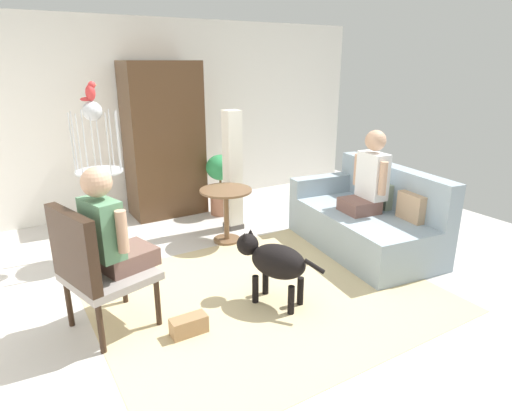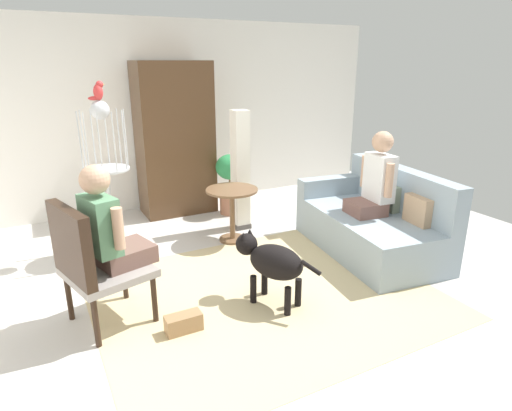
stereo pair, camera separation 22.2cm
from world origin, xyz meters
name	(u,v)px [view 1 (the left image)]	position (x,y,z in m)	size (l,w,h in m)	color
ground_plane	(254,286)	(0.00, 0.00, 0.00)	(7.34, 7.34, 0.00)	beige
back_wall	(148,117)	(0.00, 2.80, 1.26)	(6.72, 0.12, 2.53)	silver
area_rug	(267,294)	(0.02, -0.20, 0.00)	(2.88, 2.40, 0.01)	#C6B284
couch	(367,220)	(1.54, 0.13, 0.31)	(1.13, 1.80, 0.90)	#8EA0AD
armchair	(92,264)	(-1.38, -0.01, 0.58)	(0.72, 0.73, 1.01)	black
person_on_couch	(369,178)	(1.50, 0.11, 0.80)	(0.45, 0.50, 0.87)	brown
person_on_armchair	(110,230)	(-1.22, 0.04, 0.79)	(0.54, 0.50, 0.82)	brown
round_end_table	(226,205)	(0.28, 1.07, 0.44)	(0.59, 0.59, 0.62)	brown
dog	(274,261)	(0.00, -0.33, 0.39)	(0.48, 0.74, 0.61)	black
bird_cage_stand	(100,173)	(-1.00, 1.31, 0.93)	(0.46, 0.46, 1.62)	silver
parrot	(90,92)	(-0.99, 1.31, 1.71)	(0.17, 0.10, 0.18)	red
potted_plant	(220,180)	(0.66, 1.96, 0.48)	(0.37, 0.37, 0.81)	#996047
column_lamp	(233,172)	(0.55, 1.40, 0.72)	(0.20, 0.20, 1.45)	#4C4742
armoire_cabinet	(164,140)	(0.06, 2.39, 1.00)	(0.95, 0.56, 1.99)	#4C331E
handbag	(189,326)	(-0.81, -0.39, 0.07)	(0.28, 0.13, 0.14)	#99724C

